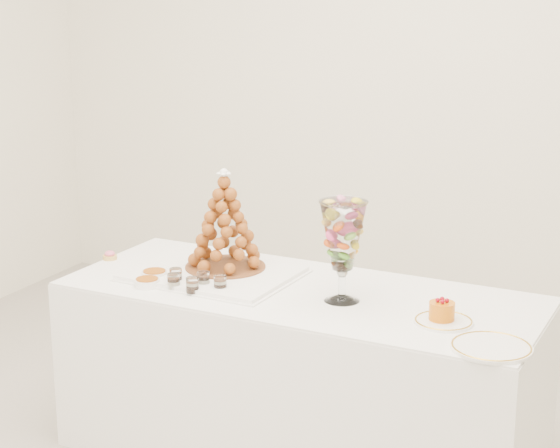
% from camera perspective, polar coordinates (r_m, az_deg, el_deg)
% --- Properties ---
extents(buffet_table, '(1.80, 0.77, 0.67)m').
position_cam_1_polar(buffet_table, '(3.58, 1.20, -9.17)').
color(buffet_table, white).
rests_on(buffet_table, ground).
extents(lace_tray, '(0.63, 0.49, 0.02)m').
position_cam_1_polar(lace_tray, '(3.62, -4.12, -3.04)').
color(lace_tray, white).
rests_on(lace_tray, buffet_table).
extents(macaron_vase, '(0.17, 0.17, 0.36)m').
position_cam_1_polar(macaron_vase, '(3.28, 3.85, -0.78)').
color(macaron_vase, white).
rests_on(macaron_vase, buffet_table).
extents(cake_plate, '(0.20, 0.20, 0.01)m').
position_cam_1_polar(cake_plate, '(3.18, 9.94, -5.88)').
color(cake_plate, white).
rests_on(cake_plate, buffet_table).
extents(spare_plate, '(0.25, 0.25, 0.01)m').
position_cam_1_polar(spare_plate, '(2.99, 12.76, -7.35)').
color(spare_plate, white).
rests_on(spare_plate, buffet_table).
extents(pink_tart, '(0.06, 0.06, 0.04)m').
position_cam_1_polar(pink_tart, '(3.88, -10.33, -1.91)').
color(pink_tart, tan).
rests_on(pink_tart, buffet_table).
extents(verrine_a, '(0.05, 0.05, 0.06)m').
position_cam_1_polar(verrine_a, '(3.53, -6.37, -3.20)').
color(verrine_a, white).
rests_on(verrine_a, buffet_table).
extents(verrine_b, '(0.05, 0.05, 0.06)m').
position_cam_1_polar(verrine_b, '(3.48, -4.69, -3.42)').
color(verrine_b, white).
rests_on(verrine_b, buffet_table).
extents(verrine_c, '(0.05, 0.05, 0.06)m').
position_cam_1_polar(verrine_c, '(3.43, -3.67, -3.68)').
color(verrine_c, white).
rests_on(verrine_c, buffet_table).
extents(verrine_d, '(0.05, 0.05, 0.06)m').
position_cam_1_polar(verrine_d, '(3.47, -6.50, -3.53)').
color(verrine_d, white).
rests_on(verrine_d, buffet_table).
extents(verrine_e, '(0.06, 0.06, 0.06)m').
position_cam_1_polar(verrine_e, '(3.41, -5.36, -3.78)').
color(verrine_e, white).
rests_on(verrine_e, buffet_table).
extents(ramekin_back, '(0.10, 0.10, 0.03)m').
position_cam_1_polar(ramekin_back, '(3.61, -7.66, -3.11)').
color(ramekin_back, white).
rests_on(ramekin_back, buffet_table).
extents(ramekin_front, '(0.09, 0.09, 0.03)m').
position_cam_1_polar(ramekin_front, '(3.52, -8.10, -3.58)').
color(ramekin_front, white).
rests_on(ramekin_front, buffet_table).
extents(croquembouche, '(0.31, 0.31, 0.39)m').
position_cam_1_polar(croquembouche, '(3.61, -3.39, 0.24)').
color(croquembouche, brown).
rests_on(croquembouche, lace_tray).
extents(mousse_cake, '(0.09, 0.09, 0.08)m').
position_cam_1_polar(mousse_cake, '(3.17, 9.84, -5.23)').
color(mousse_cake, '#D26709').
rests_on(mousse_cake, cake_plate).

